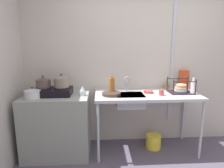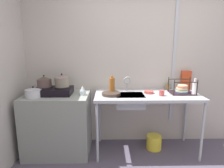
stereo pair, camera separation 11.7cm
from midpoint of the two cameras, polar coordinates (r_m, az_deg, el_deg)
wall_back at (r=3.18m, az=12.16°, el=4.36°), size 4.74×0.10×2.43m
wall_metal_strip at (r=3.22m, az=19.07°, el=6.25°), size 0.05×0.01×1.95m
counter_concrete at (r=3.01m, az=-14.69°, el=-11.35°), size 0.93×0.67×0.90m
counter_sink at (r=2.86m, az=11.57°, el=-4.19°), size 1.52×0.67×0.90m
stove at (r=2.86m, az=-15.96°, el=-1.95°), size 0.53×0.35×0.12m
pot_on_left_burner at (r=2.87m, az=-18.56°, el=0.71°), size 0.20×0.20×0.17m
pot_on_right_burner at (r=2.80m, az=-13.63°, el=0.93°), size 0.21×0.21×0.19m
pot_beside_stove at (r=2.80m, az=-21.40°, el=-2.39°), size 0.22×0.22×0.15m
percolator at (r=2.74m, az=-7.59°, el=-1.94°), size 0.08×0.08×0.14m
sink_basin at (r=2.79m, az=6.57°, el=-4.95°), size 0.40×0.34×0.18m
faucet at (r=2.89m, az=5.75°, el=0.71°), size 0.11×0.06×0.24m
frying_pan at (r=2.71m, az=1.01°, el=-2.97°), size 0.27×0.27×0.04m
dish_rack at (r=3.02m, az=21.25°, el=-1.63°), size 0.35×0.28×0.22m
cup_by_rack at (r=2.79m, az=15.83°, el=-2.63°), size 0.07×0.07×0.08m
small_bowl_on_drainboard at (r=2.89m, az=12.15°, el=-2.39°), size 0.14×0.14×0.04m
bottle_by_sink at (r=2.78m, az=1.21°, el=-0.50°), size 0.08×0.08×0.26m
bottle_by_rack at (r=2.99m, az=24.53°, el=-1.13°), size 0.07×0.07×0.24m
cereal_box at (r=3.29m, az=22.20°, el=1.06°), size 0.15×0.09×0.30m
utensil_jar at (r=3.21m, az=17.37°, el=-0.77°), size 0.06×0.06×0.20m
bucket_on_floor at (r=3.20m, az=13.52°, el=-16.58°), size 0.23×0.23×0.22m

